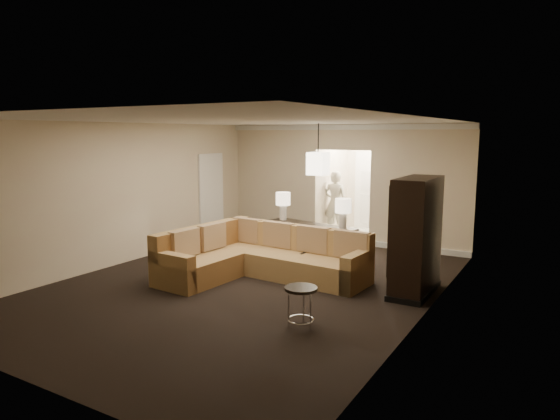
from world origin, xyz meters
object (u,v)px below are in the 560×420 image
Objects in this scene: sectional_sofa at (259,257)px; armoire at (416,239)px; coffee_table at (307,265)px; drink_table at (301,298)px; console_table at (311,239)px; person at (335,200)px.

sectional_sofa is 2.78m from armoire.
sectional_sofa is 3.06× the size of coffee_table.
sectional_sofa reaches higher than drink_table.
console_table is 3.52m from drink_table.
coffee_table is 3.87m from person.
drink_table is 0.30× the size of person.
sectional_sofa is 2.46m from drink_table.
coffee_table is 0.56× the size of armoire.
drink_table is (1.05, -2.20, 0.18)m from coffee_table.
console_table is 2.76m from person.
coffee_table is at bearing 115.46° from drink_table.
drink_table is at bearing -112.42° from armoire.
person is (-3.04, 3.63, 0.01)m from armoire.
person reaches higher than console_table.
coffee_table is at bearing 102.23° from person.
armoire is at bearing 125.68° from person.
person is at bearing 110.01° from drink_table.
coffee_table is 0.58× the size of person.
drink_table reaches higher than coffee_table.
armoire is (2.68, 0.51, 0.54)m from sectional_sofa.
console_table reaches higher than coffee_table.
coffee_table is at bearing 38.56° from sectional_sofa.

